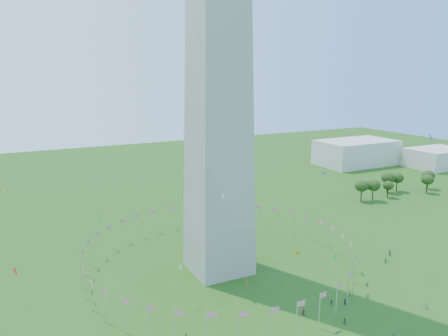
{
  "coord_description": "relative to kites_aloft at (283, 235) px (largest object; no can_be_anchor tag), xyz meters",
  "views": [
    {
      "loc": [
        -55.02,
        -61.88,
        59.16
      ],
      "look_at": [
        -5.79,
        35.0,
        35.38
      ],
      "focal_mm": 35.0,
      "sensor_mm": 36.0,
      "label": 1
    }
  ],
  "objects": [
    {
      "name": "tree_line_east",
      "position": [
        106.64,
        59.11,
        -13.04
      ],
      "size": [
        53.48,
        15.8,
        10.45
      ],
      "color": "#2C4A18",
      "rests_on": "ground"
    },
    {
      "name": "kites_aloft",
      "position": [
        0.0,
        0.0,
        0.0
      ],
      "size": [
        106.23,
        60.8,
        42.12
      ],
      "color": "orange",
      "rests_on": "ground"
    },
    {
      "name": "flag_ring",
      "position": [
        -7.1,
        23.71,
        -13.44
      ],
      "size": [
        80.24,
        80.24,
        9.0
      ],
      "color": "silver",
      "rests_on": "ground"
    },
    {
      "name": "gov_building_east_a",
      "position": [
        142.9,
        123.71,
        -9.94
      ],
      "size": [
        50.0,
        30.0,
        16.0
      ],
      "primitive_type": "cube",
      "color": "beige",
      "rests_on": "ground"
    },
    {
      "name": "gov_building_east_b",
      "position": [
        182.9,
        93.71,
        -11.94
      ],
      "size": [
        35.0,
        25.0,
        12.0
      ],
      "primitive_type": "cube",
      "color": "beige",
      "rests_on": "ground"
    }
  ]
}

